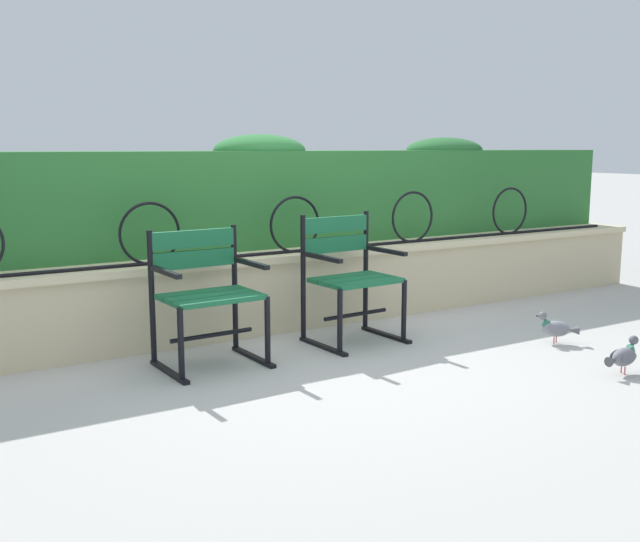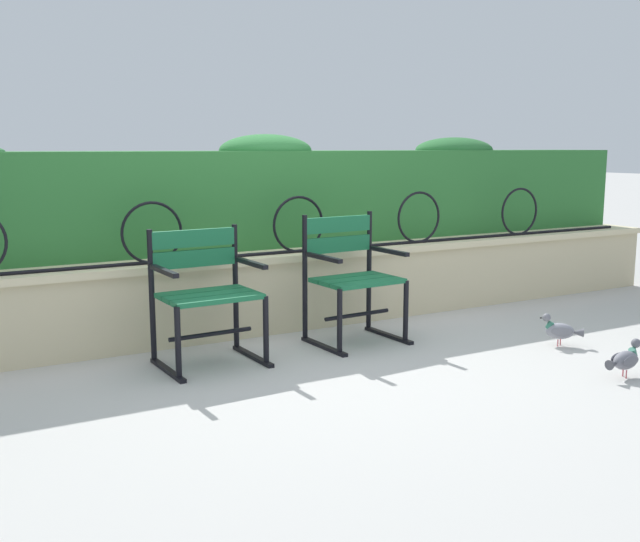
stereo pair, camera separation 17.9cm
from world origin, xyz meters
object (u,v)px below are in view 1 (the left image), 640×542
park_chair_left (206,291)px  pigeon_far_side (624,356)px  pigeon_near_chairs (556,328)px  park_chair_right (349,274)px

park_chair_left → pigeon_far_side: park_chair_left is taller
park_chair_left → pigeon_near_chairs: 2.42m
pigeon_far_side → pigeon_near_chairs: bearing=73.2°
pigeon_near_chairs → pigeon_far_side: bearing=-106.8°
park_chair_left → pigeon_near_chairs: (2.24, -0.83, -0.35)m
park_chair_left → park_chair_right: size_ratio=0.95×
park_chair_right → pigeon_near_chairs: size_ratio=3.68×
park_chair_right → pigeon_near_chairs: bearing=-35.6°
park_chair_left → pigeon_near_chairs: park_chair_left is taller
pigeon_near_chairs → pigeon_far_side: size_ratio=0.83×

